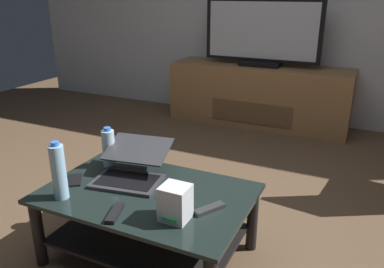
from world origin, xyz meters
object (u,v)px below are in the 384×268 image
(coffee_table, at_px, (148,212))
(television, at_px, (262,34))
(router_box, at_px, (175,203))
(tv_remote, at_px, (115,213))
(cell_phone, at_px, (74,180))
(laptop, at_px, (132,168))
(water_bottle_far, at_px, (109,148))
(media_cabinet, at_px, (259,95))
(soundbar_remote, at_px, (209,209))
(water_bottle_near, at_px, (59,172))

(coffee_table, distance_m, television, 2.51)
(router_box, relative_size, tv_remote, 1.02)
(television, distance_m, cell_phone, 2.55)
(coffee_table, bearing_deg, router_box, -32.67)
(laptop, xyz_separation_m, water_bottle_far, (-0.21, 0.08, 0.05))
(laptop, xyz_separation_m, router_box, (0.40, -0.26, 0.02))
(media_cabinet, bearing_deg, laptop, -91.20)
(coffee_table, height_order, media_cabinet, media_cabinet)
(laptop, relative_size, cell_phone, 3.20)
(coffee_table, relative_size, soundbar_remote, 6.58)
(media_cabinet, relative_size, soundbar_remote, 11.61)
(tv_remote, bearing_deg, water_bottle_near, 158.89)
(coffee_table, distance_m, laptop, 0.26)
(soundbar_remote, bearing_deg, water_bottle_near, -133.91)
(media_cabinet, distance_m, laptop, 2.34)
(router_box, xyz_separation_m, tv_remote, (-0.27, -0.09, -0.07))
(router_box, bearing_deg, media_cabinet, 97.78)
(television, xyz_separation_m, water_bottle_near, (-0.25, -2.64, -0.41))
(water_bottle_far, bearing_deg, media_cabinet, 83.50)
(media_cabinet, xyz_separation_m, water_bottle_near, (-0.25, -2.66, 0.22))
(water_bottle_far, height_order, cell_phone, water_bottle_far)
(television, bearing_deg, tv_remote, -88.09)
(router_box, relative_size, soundbar_remote, 1.02)
(media_cabinet, distance_m, cell_phone, 2.52)
(coffee_table, xyz_separation_m, water_bottle_far, (-0.36, 0.18, 0.23))
(television, xyz_separation_m, laptop, (-0.05, -2.31, -0.49))
(media_cabinet, xyz_separation_m, laptop, (-0.05, -2.33, 0.14))
(television, bearing_deg, coffee_table, -87.48)
(coffee_table, height_order, television, television)
(coffee_table, xyz_separation_m, soundbar_remote, (0.36, -0.03, 0.13))
(router_box, bearing_deg, water_bottle_far, 150.95)
(water_bottle_far, bearing_deg, soundbar_remote, -16.34)
(tv_remote, distance_m, soundbar_remote, 0.44)
(media_cabinet, xyz_separation_m, cell_phone, (-0.31, -2.50, 0.08))
(media_cabinet, height_order, cell_phone, media_cabinet)
(coffee_table, height_order, router_box, router_box)
(television, bearing_deg, water_bottle_near, -95.30)
(soundbar_remote, bearing_deg, media_cabinet, 131.26)
(laptop, height_order, water_bottle_near, water_bottle_near)
(coffee_table, relative_size, tv_remote, 6.58)
(television, relative_size, soundbar_remote, 7.39)
(router_box, height_order, cell_phone, router_box)
(water_bottle_near, height_order, cell_phone, water_bottle_near)
(media_cabinet, xyz_separation_m, tv_remote, (0.09, -2.68, 0.09))
(coffee_table, xyz_separation_m, tv_remote, (-0.02, -0.25, 0.13))
(cell_phone, bearing_deg, laptop, -4.32)
(water_bottle_near, distance_m, cell_phone, 0.22)
(water_bottle_far, distance_m, cell_phone, 0.27)
(router_box, distance_m, soundbar_remote, 0.18)
(coffee_table, height_order, water_bottle_near, water_bottle_near)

